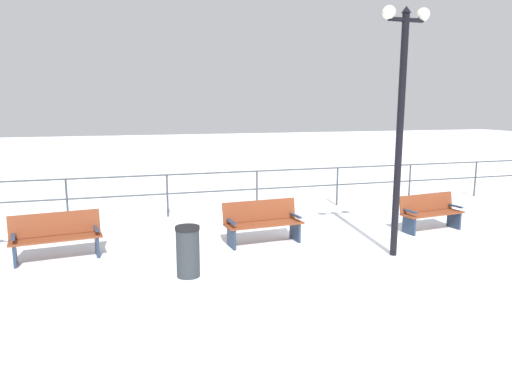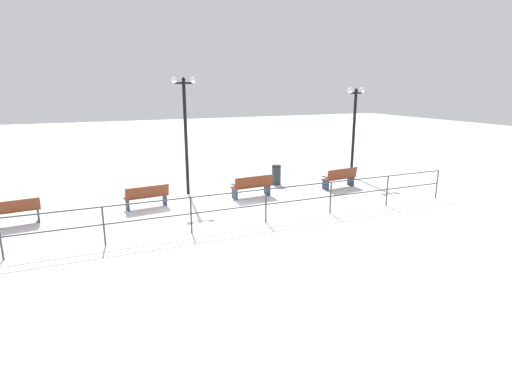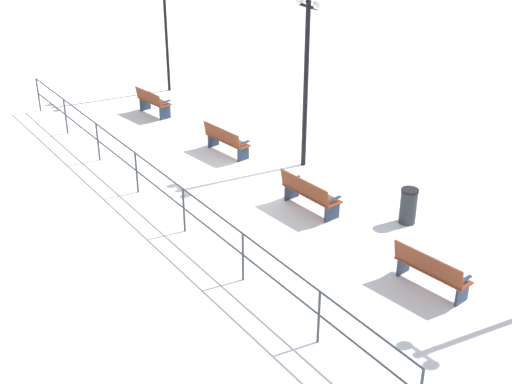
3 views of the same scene
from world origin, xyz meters
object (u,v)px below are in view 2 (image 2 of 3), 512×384
(bench_nearest, at_px, (340,178))
(bench_fourth, at_px, (17,211))
(bench_second, at_px, (252,186))
(bench_third, at_px, (147,196))
(lamppost_near, at_px, (355,118))
(trash_bin, at_px, (276,175))
(lamppost_middle, at_px, (185,121))

(bench_nearest, relative_size, bench_fourth, 1.20)
(bench_second, xyz_separation_m, bench_fourth, (-0.09, 8.20, -0.00))
(bench_fourth, bearing_deg, bench_third, -93.78)
(bench_nearest, xyz_separation_m, bench_fourth, (0.02, 12.31, -0.00))
(lamppost_near, xyz_separation_m, trash_bin, (-0.01, 4.10, -2.39))
(bench_third, bearing_deg, bench_fourth, 86.89)
(bench_nearest, relative_size, bench_third, 1.04)
(lamppost_near, bearing_deg, bench_second, 104.69)
(bench_second, relative_size, lamppost_middle, 0.36)
(bench_nearest, distance_m, trash_bin, 2.81)
(bench_nearest, distance_m, bench_third, 8.21)
(lamppost_middle, bearing_deg, trash_bin, -90.11)
(bench_fourth, relative_size, trash_bin, 1.58)
(bench_third, distance_m, trash_bin, 6.10)
(bench_third, bearing_deg, trash_bin, -83.61)
(bench_fourth, height_order, lamppost_middle, lamppost_middle)
(bench_nearest, xyz_separation_m, lamppost_near, (1.67, -1.84, 2.37))
(trash_bin, bearing_deg, bench_nearest, -126.32)
(bench_nearest, height_order, trash_bin, trash_bin)
(lamppost_middle, distance_m, trash_bin, 4.79)
(bench_nearest, relative_size, bench_second, 0.99)
(bench_second, height_order, lamppost_middle, lamppost_middle)
(bench_third, height_order, lamppost_middle, lamppost_middle)
(bench_third, bearing_deg, lamppost_middle, -60.28)
(bench_fourth, relative_size, lamppost_near, 0.33)
(bench_nearest, xyz_separation_m, bench_second, (0.11, 4.11, -0.00))
(bench_fourth, xyz_separation_m, trash_bin, (1.64, -10.05, -0.01))
(lamppost_middle, height_order, trash_bin, lamppost_middle)
(lamppost_near, bearing_deg, bench_third, 97.89)
(lamppost_middle, xyz_separation_m, trash_bin, (-0.01, -4.06, -2.55))
(bench_nearest, relative_size, lamppost_middle, 0.36)
(bench_nearest, height_order, bench_second, bench_second)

